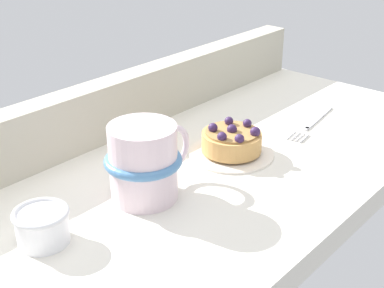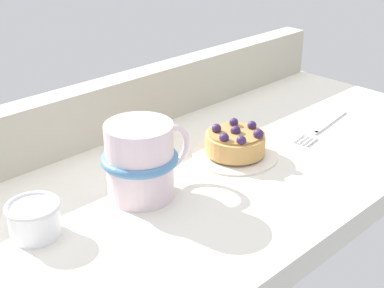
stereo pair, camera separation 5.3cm
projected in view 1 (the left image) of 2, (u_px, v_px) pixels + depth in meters
The scene contains 7 objects.
ground_plane at pixel (211, 177), 76.93cm from camera, with size 88.86×41.15×3.60cm, color silver.
window_rail_back at pixel (121, 104), 85.19cm from camera, with size 87.08×4.22×8.91cm, color #B2AD99.
dessert_plate at pixel (233, 153), 78.93cm from camera, with size 12.46×12.46×0.73cm.
raspberry_tart at pixel (234, 141), 78.03cm from camera, with size 8.69×8.69×4.19cm.
coffee_mug at pixel (144, 162), 66.55cm from camera, with size 13.14×9.65×9.77cm.
dessert_fork at pixel (313, 123), 89.15cm from camera, with size 16.57×3.95×0.60cm.
sugar_bowl at pixel (42, 225), 59.06cm from camera, with size 6.22×6.22×4.00cm.
Camera 1 is at (-52.43, -42.34, 35.68)cm, focal length 50.84 mm.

